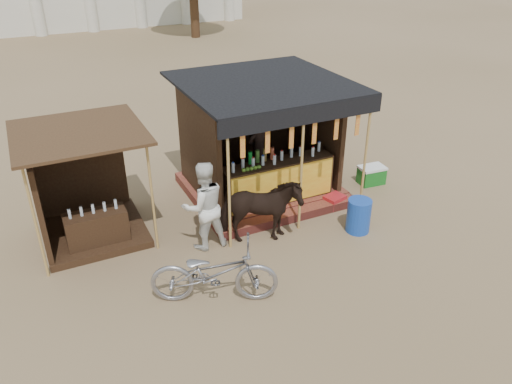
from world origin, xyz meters
name	(u,v)px	position (x,y,z in m)	size (l,w,h in m)	color
ground	(294,282)	(0.00, 0.00, 0.00)	(120.00, 120.00, 0.00)	#846B4C
main_stall	(262,154)	(1.00, 3.36, 1.02)	(3.60, 3.61, 2.78)	brown
secondary_stall	(81,201)	(-3.17, 3.24, 0.85)	(2.40, 2.40, 2.38)	#342212
cow	(259,212)	(0.02, 1.48, 0.70)	(0.76, 1.66, 1.41)	black
motorbike	(214,273)	(-1.48, 0.18, 0.57)	(0.76, 2.19, 1.15)	gray
bystander	(204,206)	(-1.03, 1.81, 0.93)	(0.90, 0.70, 1.85)	silver
blue_barrel	(359,216)	(2.09, 0.92, 0.37)	(0.50, 0.50, 0.74)	#1641A8
red_crate	(334,201)	(2.22, 2.00, 0.14)	(0.45, 0.36, 0.28)	#AA1C22
cooler	(371,175)	(3.72, 2.60, 0.23)	(0.67, 0.49, 0.46)	#17681D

